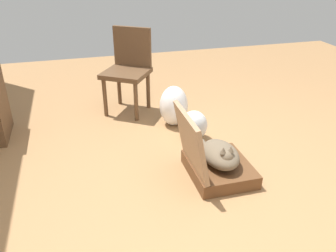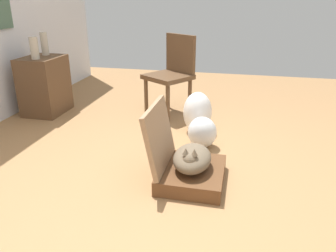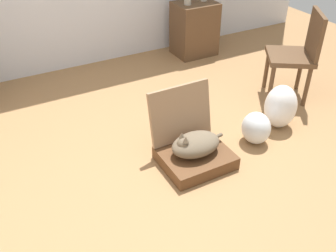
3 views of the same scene
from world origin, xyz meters
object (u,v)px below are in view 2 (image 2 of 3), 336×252
Objects in this scene: suitcase_base at (192,175)px; cat at (192,158)px; chair at (172,72)px; vase_short at (44,44)px; plastic_bag_clear at (197,112)px; vase_tall at (34,48)px; plastic_bag_white at (202,132)px; side_table at (45,85)px.

cat reaches higher than suitcase_base.
chair reaches higher than suitcase_base.
vase_short is at bearing -139.65° from chair.
plastic_bag_clear reaches higher than suitcase_base.
vase_short is (0.26, 0.04, 0.01)m from vase_tall.
chair reaches higher than plastic_bag_clear.
vase_short is at bearing 55.94° from cat.
plastic_bag_white is 0.37m from plastic_bag_clear.
vase_short is at bearing 5.74° from side_table.
plastic_bag_clear is at bearing 5.82° from cat.
side_table is 0.48m from vase_short.
cat is 2.28m from side_table.
cat is 0.99m from plastic_bag_clear.
suitcase_base is at bearing -123.91° from vase_short.
side_table is 0.73× the size of chair.
suitcase_base is 0.63m from plastic_bag_white.
vase_tall is 0.26m from vase_short.
suitcase_base is 1.12× the size of cat.
plastic_bag_clear is (0.98, 0.10, 0.15)m from suitcase_base.
chair is at bearing 36.29° from plastic_bag_clear.
cat is at bearing -121.57° from side_table.
side_table reaches higher than plastic_bag_white.
plastic_bag_clear is (0.35, 0.10, 0.07)m from plastic_bag_white.
cat is (-0.01, 0.00, 0.14)m from suitcase_base.
plastic_bag_clear is 1.85m from side_table.
plastic_bag_clear is at bearing 5.89° from suitcase_base.
plastic_bag_white is (0.63, 0.00, -0.05)m from cat.
vase_tall is at bearing 87.65° from plastic_bag_clear.
plastic_bag_clear is 1.97m from vase_short.
plastic_bag_clear is at bearing -96.30° from side_table.
plastic_bag_white reaches higher than suitcase_base.
vase_tall is (1.05, 1.91, 0.73)m from suitcase_base.
cat is 0.64m from plastic_bag_white.
vase_short reaches higher than side_table.
chair is (0.17, -1.48, -0.29)m from vase_short.
vase_short is at bearing 79.86° from plastic_bag_clear.
suitcase_base is 1.00m from plastic_bag_clear.
chair is at bearing 28.52° from plastic_bag_white.
chair is (0.43, -1.44, -0.28)m from vase_tall.
vase_short is 1.52m from chair.
plastic_bag_white is at bearing -109.39° from vase_short.
plastic_bag_white is at bearing -102.65° from vase_tall.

